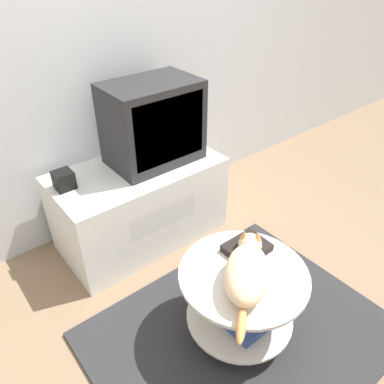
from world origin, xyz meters
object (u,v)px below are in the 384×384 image
object	(u,v)px
speaker	(64,180)
dvd_box	(247,248)
tv	(153,123)
cat	(247,271)

from	to	relation	value
speaker	dvd_box	xyz separation A→B (m)	(0.51, -0.92, -0.14)
dvd_box	tv	bearing A→B (deg)	85.91
tv	speaker	size ratio (longest dim) A/B	5.32
tv	speaker	xyz separation A→B (m)	(-0.58, 0.04, -0.20)
tv	cat	distance (m)	1.08
cat	tv	bearing A→B (deg)	38.46
tv	speaker	world-z (taller)	tv
tv	dvd_box	bearing A→B (deg)	-94.09
dvd_box	cat	distance (m)	0.21
speaker	dvd_box	world-z (taller)	speaker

